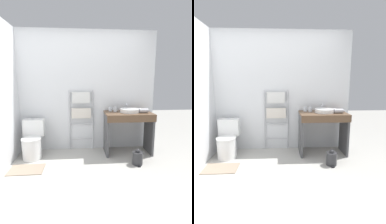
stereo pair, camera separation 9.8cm
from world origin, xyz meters
The scene contains 12 objects.
ground_plane centered at (0.00, 0.00, 0.00)m, with size 12.00×12.00×0.00m, color #B2AFA8.
wall_back centered at (0.00, 1.47, 1.22)m, with size 2.91×0.12×2.45m, color silver.
toilet centered at (-1.02, 1.07, 0.31)m, with size 0.39×0.52×0.72m.
towel_radiator centered at (-0.09, 1.36, 0.87)m, with size 0.51×0.06×1.27m.
vanity_counter centered at (0.84, 1.10, 0.56)m, with size 0.92×0.56×0.84m.
sink_basin centered at (0.87, 1.13, 0.87)m, with size 0.38×0.38×0.07m.
faucet centered at (0.87, 1.33, 0.93)m, with size 0.02×0.10×0.15m.
cup_near_wall centered at (0.51, 1.28, 0.88)m, with size 0.08×0.08×0.09m.
cup_near_edge centered at (0.60, 1.23, 0.88)m, with size 0.08×0.08×0.09m.
hair_dryer centered at (1.13, 1.05, 0.88)m, with size 0.22×0.18×0.09m.
trash_bin centered at (0.89, 0.60, 0.12)m, with size 0.18×0.22×0.28m.
bath_mat centered at (-1.01, 0.56, 0.01)m, with size 0.56×0.36×0.01m, color gray.
Camera 1 is at (-0.09, -2.20, 1.46)m, focal length 28.00 mm.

